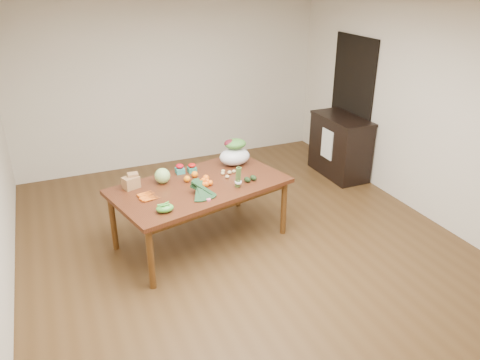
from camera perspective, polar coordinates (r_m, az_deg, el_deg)
name	(u,v)px	position (r m, az deg, el deg)	size (l,w,h in m)	color
floor	(247,249)	(5.54, 0.84, -8.43)	(6.00, 6.00, 0.00)	#4F351B
ceiling	(249,4)	(4.65, 1.06, 20.69)	(5.00, 6.00, 0.02)	white
room_walls	(248,140)	(4.93, 0.94, 4.84)	(5.02, 6.02, 2.70)	silver
dining_table	(201,213)	(5.53, -4.80, -4.03)	(1.95, 1.08, 0.75)	#502412
doorway_dark	(351,105)	(7.56, 13.36, 8.86)	(0.02, 1.00, 2.10)	black
cabinet	(340,146)	(7.45, 12.08, 4.05)	(0.52, 1.02, 0.94)	black
dish_towel	(327,144)	(7.26, 10.55, 4.32)	(0.02, 0.28, 0.45)	white
paper_bag	(131,181)	(5.36, -13.16, -0.16)	(0.23, 0.19, 0.16)	#9F6447
cabbage	(162,176)	(5.41, -9.45, 0.51)	(0.18, 0.18, 0.18)	#B9D67B
strawberry_basket_a	(180,170)	(5.66, -7.34, 1.27)	(0.10, 0.10, 0.09)	red
strawberry_basket_b	(192,169)	(5.67, -5.87, 1.39)	(0.10, 0.10, 0.09)	red
orange_a	(187,179)	(5.42, -6.47, 0.13)	(0.08, 0.08, 0.08)	orange
orange_b	(195,174)	(5.53, -5.55, 0.70)	(0.08, 0.08, 0.08)	orange
orange_c	(206,178)	(5.42, -4.17, 0.25)	(0.08, 0.08, 0.08)	orange
mandarin_cluster	(204,182)	(5.30, -4.45, -0.20)	(0.18, 0.18, 0.10)	orange
carrots	(148,196)	(5.14, -11.10, -1.91)	(0.22, 0.24, 0.03)	#E15C12
snap_pea_bag	(165,208)	(4.80, -9.15, -3.40)	(0.18, 0.14, 0.08)	green
kale_bunch	(203,190)	(5.03, -4.51, -1.28)	(0.32, 0.40, 0.16)	#16311B
asparagus_bundle	(238,177)	(5.21, -0.22, 0.35)	(0.08, 0.08, 0.25)	#597E3A
potato_a	(223,173)	(5.58, -2.12, 0.81)	(0.05, 0.04, 0.04)	tan
potato_b	(227,177)	(5.48, -1.57, 0.41)	(0.05, 0.04, 0.04)	#D8BC7C
potato_c	(230,172)	(5.59, -1.29, 0.94)	(0.05, 0.05, 0.04)	tan
potato_d	(223,171)	(5.64, -2.07, 1.09)	(0.05, 0.04, 0.04)	tan
potato_e	(234,171)	(5.63, -0.76, 1.07)	(0.05, 0.04, 0.04)	#DAC17E
avocado_a	(247,180)	(5.38, 0.89, 0.05)	(0.06, 0.09, 0.06)	black
avocado_b	(253,178)	(5.43, 1.64, 0.26)	(0.06, 0.09, 0.06)	black
salad_bag	(235,153)	(5.82, -0.66, 3.27)	(0.39, 0.29, 0.30)	silver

